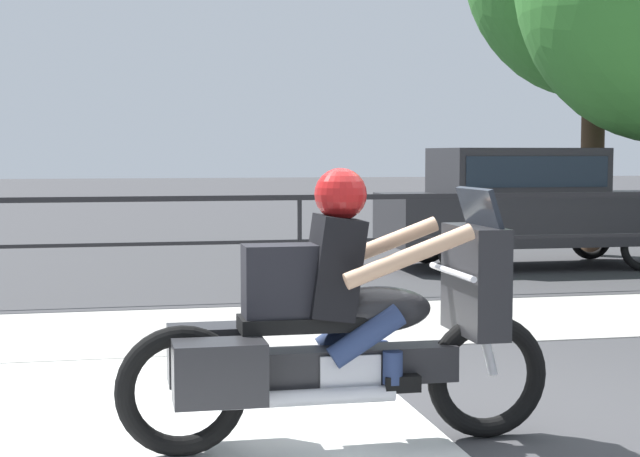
% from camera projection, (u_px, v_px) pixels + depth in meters
% --- Properties ---
extents(ground_plane, '(120.00, 120.00, 0.00)m').
position_uv_depth(ground_plane, '(455.00, 418.00, 6.07)').
color(ground_plane, '#38383A').
extents(sidewalk_band, '(44.00, 2.40, 0.01)m').
position_uv_depth(sidewalk_band, '(335.00, 324.00, 9.38)').
color(sidewalk_band, '#A8A59E').
rests_on(sidewalk_band, ground).
extents(crosswalk_band, '(3.15, 6.00, 0.01)m').
position_uv_depth(crosswalk_band, '(171.00, 444.00, 5.51)').
color(crosswalk_band, silver).
rests_on(crosswalk_band, ground).
extents(fence_railing, '(36.00, 0.05, 1.17)m').
position_uv_depth(fence_railing, '(300.00, 217.00, 11.08)').
color(fence_railing, black).
rests_on(fence_railing, ground).
extents(motorcycle, '(2.46, 0.76, 1.56)m').
position_uv_depth(motorcycle, '(341.00, 324.00, 5.43)').
color(motorcycle, black).
rests_on(motorcycle, ground).
extents(parked_car, '(4.29, 1.68, 1.71)m').
position_uv_depth(parked_car, '(526.00, 200.00, 14.04)').
color(parked_car, '#232326').
rests_on(parked_car, ground).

